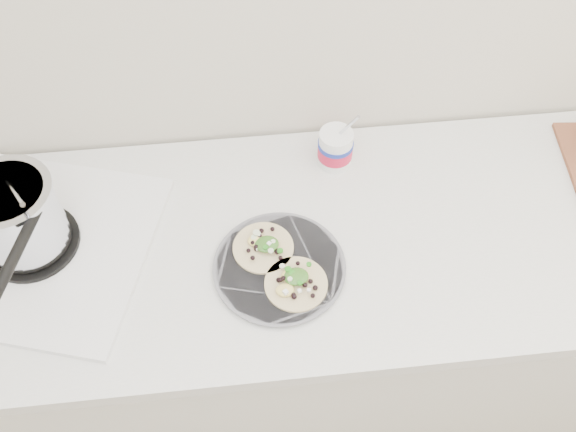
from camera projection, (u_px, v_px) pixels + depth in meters
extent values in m
cube|color=beige|center=(319.00, 3.00, 1.33)|extent=(3.50, 0.05, 2.60)
cube|color=silver|center=(321.00, 322.00, 1.86)|extent=(2.40, 0.62, 0.86)
cube|color=silver|center=(330.00, 241.00, 1.49)|extent=(2.44, 0.66, 0.04)
cube|color=silver|center=(35.00, 246.00, 1.45)|extent=(0.63, 0.60, 0.01)
cylinder|color=black|center=(33.00, 242.00, 1.43)|extent=(0.21, 0.21, 0.01)
torus|color=black|center=(30.00, 238.00, 1.42)|extent=(0.18, 0.18, 0.02)
cylinder|color=silver|center=(16.00, 215.00, 1.35)|extent=(0.18, 0.18, 0.16)
cylinder|color=slate|center=(279.00, 268.00, 1.41)|extent=(0.28, 0.28, 0.01)
cylinder|color=slate|center=(279.00, 267.00, 1.41)|extent=(0.29, 0.29, 0.00)
cylinder|color=white|center=(335.00, 148.00, 1.56)|extent=(0.08, 0.08, 0.10)
cylinder|color=red|center=(335.00, 149.00, 1.56)|extent=(0.09, 0.09, 0.04)
cylinder|color=#192D99|center=(336.00, 144.00, 1.55)|extent=(0.09, 0.09, 0.01)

